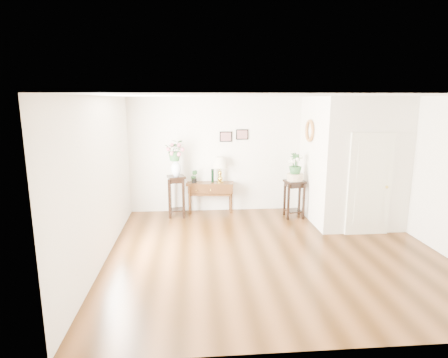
{
  "coord_description": "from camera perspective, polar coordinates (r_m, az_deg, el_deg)",
  "views": [
    {
      "loc": [
        -1.45,
        -6.32,
        2.74
      ],
      "look_at": [
        -0.81,
        1.3,
        1.11
      ],
      "focal_mm": 30.0,
      "sensor_mm": 36.0,
      "label": 1
    }
  ],
  "objects": [
    {
      "name": "green_vase",
      "position": [
        9.09,
        -1.76,
        0.53
      ],
      "size": [
        0.08,
        0.08,
        0.33
      ],
      "primitive_type": "cylinder",
      "rotation": [
        0.0,
        0.0,
        -0.26
      ],
      "color": "black",
      "rests_on": "console_table"
    },
    {
      "name": "door",
      "position": [
        8.11,
        21.3,
        -0.81
      ],
      "size": [
        0.9,
        0.05,
        2.1
      ],
      "primitive_type": "cube",
      "color": "white",
      "rests_on": "floor"
    },
    {
      "name": "art_print_left",
      "position": [
        9.13,
        0.28,
        6.46
      ],
      "size": [
        0.3,
        0.02,
        0.25
      ],
      "primitive_type": "cube",
      "color": "black",
      "rests_on": "wall_back"
    },
    {
      "name": "plant_stand_b",
      "position": [
        8.96,
        10.61,
        -3.0
      ],
      "size": [
        0.5,
        0.5,
        0.89
      ],
      "primitive_type": "cube",
      "rotation": [
        0.0,
        0.0,
        0.22
      ],
      "color": "black",
      "rests_on": "floor"
    },
    {
      "name": "art_print_right",
      "position": [
        9.17,
        2.79,
        6.79
      ],
      "size": [
        0.3,
        0.02,
        0.25
      ],
      "primitive_type": "cube",
      "color": "black",
      "rests_on": "wall_back"
    },
    {
      "name": "plant_stand_a",
      "position": [
        8.92,
        -7.23,
        -2.62
      ],
      "size": [
        0.46,
        0.46,
        0.99
      ],
      "primitive_type": "cube",
      "rotation": [
        0.0,
        0.0,
        0.24
      ],
      "color": "black",
      "rests_on": "floor"
    },
    {
      "name": "console_table",
      "position": [
        9.21,
        -2.13,
        -2.81
      ],
      "size": [
        1.17,
        0.52,
        0.75
      ],
      "primitive_type": "cube",
      "rotation": [
        0.0,
        0.0,
        -0.13
      ],
      "color": "black",
      "rests_on": "floor"
    },
    {
      "name": "partition",
      "position": [
        8.94,
        18.7,
        2.8
      ],
      "size": [
        1.8,
        1.95,
        2.8
      ],
      "primitive_type": "cube",
      "color": "white",
      "rests_on": "floor"
    },
    {
      "name": "table_lamp",
      "position": [
        9.07,
        -0.61,
        1.66
      ],
      "size": [
        0.47,
        0.47,
        0.63
      ],
      "primitive_type": "cube",
      "rotation": [
        0.0,
        0.0,
        0.41
      ],
      "color": "gold",
      "rests_on": "console_table"
    },
    {
      "name": "wall_ornament",
      "position": [
        8.65,
        12.9,
        7.18
      ],
      "size": [
        0.07,
        0.51,
        0.51
      ],
      "primitive_type": "torus",
      "rotation": [
        0.0,
        1.57,
        0.0
      ],
      "color": "#BD743D",
      "rests_on": "partition"
    },
    {
      "name": "porcelain_vase",
      "position": [
        8.77,
        -7.35,
        1.92
      ],
      "size": [
        0.24,
        0.24,
        0.4
      ],
      "primitive_type": null,
      "rotation": [
        0.0,
        0.0,
        0.05
      ],
      "color": "silver",
      "rests_on": "plant_stand_a"
    },
    {
      "name": "potted_plant",
      "position": [
        9.08,
        -4.57,
        0.37
      ],
      "size": [
        0.2,
        0.18,
        0.3
      ],
      "primitive_type": "imported",
      "rotation": [
        0.0,
        0.0,
        -0.33
      ],
      "color": "#29572A",
      "rests_on": "console_table"
    },
    {
      "name": "floor",
      "position": [
        7.04,
        7.63,
        -10.96
      ],
      "size": [
        6.0,
        5.5,
        0.02
      ],
      "primitive_type": "cube",
      "color": "brown",
      "rests_on": "ground"
    },
    {
      "name": "ceramic_bowl",
      "position": [
        8.84,
        10.74,
        0.29
      ],
      "size": [
        0.45,
        0.45,
        0.17
      ],
      "primitive_type": "cylinder",
      "rotation": [
        0.0,
        0.0,
        0.23
      ],
      "color": "beige",
      "rests_on": "plant_stand_b"
    },
    {
      "name": "lily_arrangement",
      "position": [
        8.71,
        -7.42,
        4.67
      ],
      "size": [
        0.48,
        0.42,
        0.5
      ],
      "primitive_type": "imported",
      "rotation": [
        0.0,
        0.0,
        -0.08
      ],
      "color": "#29572A",
      "rests_on": "porcelain_vase"
    },
    {
      "name": "ceiling",
      "position": [
        6.49,
        8.33,
        12.45
      ],
      "size": [
        6.0,
        5.5,
        0.02
      ],
      "primitive_type": "cube",
      "color": "white",
      "rests_on": "ground"
    },
    {
      "name": "wall_right",
      "position": [
        7.85,
        29.87,
        0.6
      ],
      "size": [
        0.02,
        5.5,
        2.8
      ],
      "primitive_type": "cube",
      "color": "white",
      "rests_on": "ground"
    },
    {
      "name": "wall_back",
      "position": [
        9.28,
        4.27,
        3.73
      ],
      "size": [
        6.0,
        0.02,
        2.8
      ],
      "primitive_type": "cube",
      "color": "white",
      "rests_on": "ground"
    },
    {
      "name": "wall_left",
      "position": [
        6.65,
        -18.16,
        -0.19
      ],
      "size": [
        0.02,
        5.5,
        2.8
      ],
      "primitive_type": "cube",
      "color": "white",
      "rests_on": "ground"
    },
    {
      "name": "wall_front",
      "position": [
        4.08,
        16.44,
        -7.66
      ],
      "size": [
        6.0,
        0.02,
        2.8
      ],
      "primitive_type": "cube",
      "color": "white",
      "rests_on": "ground"
    },
    {
      "name": "narcissus",
      "position": [
        8.78,
        10.82,
        2.21
      ],
      "size": [
        0.39,
        0.39,
        0.52
      ],
      "primitive_type": "imported",
      "rotation": [
        0.0,
        0.0,
        0.44
      ],
      "color": "#29572A",
      "rests_on": "ceramic_bowl"
    }
  ]
}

